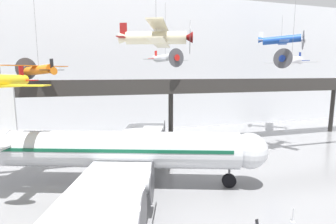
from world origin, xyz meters
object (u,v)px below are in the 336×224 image
Objects in this scene: suspended_plane_orange_highwing at (39,70)px; stanchion_barrier at (293,218)px; suspended_plane_cream_biplane at (156,37)px; suspended_plane_blue_trainer at (281,40)px; airliner_silver_main at (117,150)px; suspended_plane_white_twin at (292,60)px; suspended_plane_yellow_lowwing at (1,82)px; suspended_plane_silver_racer at (165,58)px.

suspended_plane_orange_highwing reaches higher than stanchion_barrier.
stanchion_barrier is at bearing -33.32° from suspended_plane_cream_biplane.
airliner_silver_main is at bearing -116.41° from suspended_plane_blue_trainer.
suspended_plane_white_twin is (30.30, -6.03, 1.18)m from suspended_plane_orange_highwing.
suspended_plane_yellow_lowwing is 1.34× the size of suspended_plane_cream_biplane.
suspended_plane_orange_highwing is 37.52m from suspended_plane_blue_trainer.
stanchion_barrier is at bearing -89.01° from suspended_plane_blue_trainer.
suspended_plane_silver_racer is at bearing 74.29° from airliner_silver_main.
suspended_plane_cream_biplane is (-18.45, -3.73, 1.69)m from suspended_plane_white_twin.
suspended_plane_silver_racer is at bearing -135.41° from suspended_plane_blue_trainer.
suspended_plane_yellow_lowwing is at bearing 137.94° from suspended_plane_orange_highwing.
suspended_plane_yellow_lowwing reaches higher than stanchion_barrier.
suspended_plane_cream_biplane is at bearing 117.21° from suspended_plane_yellow_lowwing.
suspended_plane_orange_highwing is 1.15× the size of suspended_plane_white_twin.
suspended_plane_cream_biplane reaches higher than suspended_plane_silver_racer.
suspended_plane_blue_trainer is at bearing 53.99° from stanchion_barrier.
suspended_plane_cream_biplane is (-4.00, -11.30, 1.22)m from suspended_plane_silver_racer.
airliner_silver_main is at bearing 118.65° from suspended_plane_yellow_lowwing.
stanchion_barrier is at bearing 85.89° from suspended_plane_yellow_lowwing.
suspended_plane_blue_trainer reaches higher than stanchion_barrier.
suspended_plane_blue_trainer reaches higher than suspended_plane_silver_racer.
suspended_plane_cream_biplane is (-25.07, -14.10, -2.22)m from suspended_plane_blue_trainer.
suspended_plane_white_twin is 1.05× the size of suspended_plane_cream_biplane.
suspended_plane_yellow_lowwing is 10.35× the size of stanchion_barrier.
airliner_silver_main is 3.95× the size of suspended_plane_blue_trainer.
suspended_plane_silver_racer is at bearing 90.70° from suspended_plane_cream_biplane.
suspended_plane_blue_trainer reaches higher than suspended_plane_yellow_lowwing.
stanchion_barrier is (3.48, -21.40, -12.25)m from suspended_plane_silver_racer.
suspended_plane_cream_biplane is 7.75× the size of stanchion_barrier.
stanchion_barrier is (-17.59, -24.20, -15.69)m from suspended_plane_blue_trainer.
airliner_silver_main is 11.05m from suspended_plane_cream_biplane.
suspended_plane_blue_trainer is 0.96× the size of suspended_plane_cream_biplane.
airliner_silver_main is 29.31× the size of stanchion_barrier.
stanchion_barrier is (-10.97, -13.84, -11.79)m from suspended_plane_white_twin.
suspended_plane_blue_trainer is at bearing 78.99° from suspended_plane_silver_racer.
suspended_plane_cream_biplane is (3.94, 0.41, 10.32)m from airliner_silver_main.
stanchion_barrier is (11.41, -9.69, -3.15)m from airliner_silver_main.
suspended_plane_silver_racer is 0.98× the size of suspended_plane_white_twin.
suspended_plane_blue_trainer is 12.91m from suspended_plane_white_twin.
suspended_plane_silver_racer is at bearing 147.10° from suspended_plane_yellow_lowwing.
suspended_plane_cream_biplane is at bearing 24.41° from airliner_silver_main.
suspended_plane_orange_highwing is at bearing 134.22° from stanchion_barrier.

